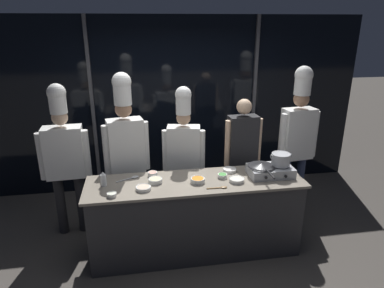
{
  "coord_description": "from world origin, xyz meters",
  "views": [
    {
      "loc": [
        -0.6,
        -3.41,
        2.59
      ],
      "look_at": [
        0.0,
        0.25,
        1.26
      ],
      "focal_mm": 32.0,
      "sensor_mm": 36.0,
      "label": 1
    }
  ],
  "objects_px": {
    "prep_bowl_garlic": "(237,180)",
    "chef_sous": "(126,143)",
    "portable_stove": "(270,171)",
    "chef_head": "(64,153)",
    "stock_pot": "(281,159)",
    "squeeze_bottle_clear": "(103,179)",
    "frying_pan": "(261,165)",
    "prep_bowl_carrots": "(198,180)",
    "serving_spoon_slotted": "(221,188)",
    "prep_bowl_chicken": "(143,188)",
    "serving_spoon_solid": "(132,178)",
    "prep_bowl_noodles": "(155,180)",
    "prep_bowl_shrimp": "(153,174)",
    "chef_pastry": "(298,131)",
    "person_guest": "(242,148)",
    "prep_bowl_scallions": "(222,176)",
    "prep_bowl_rice": "(230,170)",
    "chef_line": "(184,148)"
  },
  "relations": [
    {
      "from": "serving_spoon_slotted",
      "to": "person_guest",
      "type": "relative_size",
      "value": 0.13
    },
    {
      "from": "prep_bowl_scallions",
      "to": "chef_sous",
      "type": "xyz_separation_m",
      "value": [
        -1.08,
        0.56,
        0.26
      ]
    },
    {
      "from": "serving_spoon_solid",
      "to": "prep_bowl_noodles",
      "type": "bearing_deg",
      "value": -30.95
    },
    {
      "from": "prep_bowl_chicken",
      "to": "prep_bowl_shrimp",
      "type": "relative_size",
      "value": 1.46
    },
    {
      "from": "prep_bowl_garlic",
      "to": "person_guest",
      "type": "xyz_separation_m",
      "value": [
        0.27,
        0.69,
        0.1
      ]
    },
    {
      "from": "prep_bowl_shrimp",
      "to": "serving_spoon_slotted",
      "type": "relative_size",
      "value": 0.5
    },
    {
      "from": "frying_pan",
      "to": "serving_spoon_solid",
      "type": "relative_size",
      "value": 2.08
    },
    {
      "from": "frying_pan",
      "to": "serving_spoon_solid",
      "type": "distance_m",
      "value": 1.48
    },
    {
      "from": "squeeze_bottle_clear",
      "to": "prep_bowl_rice",
      "type": "bearing_deg",
      "value": 5.62
    },
    {
      "from": "prep_bowl_scallions",
      "to": "prep_bowl_garlic",
      "type": "distance_m",
      "value": 0.18
    },
    {
      "from": "squeeze_bottle_clear",
      "to": "chef_pastry",
      "type": "height_order",
      "value": "chef_pastry"
    },
    {
      "from": "prep_bowl_garlic",
      "to": "chef_line",
      "type": "bearing_deg",
      "value": 122.3
    },
    {
      "from": "chef_sous",
      "to": "person_guest",
      "type": "height_order",
      "value": "chef_sous"
    },
    {
      "from": "frying_pan",
      "to": "prep_bowl_shrimp",
      "type": "height_order",
      "value": "frying_pan"
    },
    {
      "from": "squeeze_bottle_clear",
      "to": "chef_line",
      "type": "relative_size",
      "value": 0.09
    },
    {
      "from": "prep_bowl_rice",
      "to": "serving_spoon_solid",
      "type": "height_order",
      "value": "prep_bowl_rice"
    },
    {
      "from": "chef_sous",
      "to": "person_guest",
      "type": "distance_m",
      "value": 1.49
    },
    {
      "from": "serving_spoon_solid",
      "to": "chef_head",
      "type": "height_order",
      "value": "chef_head"
    },
    {
      "from": "prep_bowl_shrimp",
      "to": "chef_head",
      "type": "bearing_deg",
      "value": 156.56
    },
    {
      "from": "squeeze_bottle_clear",
      "to": "prep_bowl_rice",
      "type": "relative_size",
      "value": 1.04
    },
    {
      "from": "portable_stove",
      "to": "chef_head",
      "type": "relative_size",
      "value": 0.26
    },
    {
      "from": "prep_bowl_chicken",
      "to": "prep_bowl_scallions",
      "type": "height_order",
      "value": "prep_bowl_scallions"
    },
    {
      "from": "portable_stove",
      "to": "prep_bowl_scallions",
      "type": "relative_size",
      "value": 4.45
    },
    {
      "from": "prep_bowl_shrimp",
      "to": "chef_pastry",
      "type": "bearing_deg",
      "value": 12.26
    },
    {
      "from": "prep_bowl_chicken",
      "to": "prep_bowl_rice",
      "type": "relative_size",
      "value": 1.02
    },
    {
      "from": "portable_stove",
      "to": "chef_line",
      "type": "relative_size",
      "value": 0.27
    },
    {
      "from": "prep_bowl_scallions",
      "to": "person_guest",
      "type": "bearing_deg",
      "value": 54.66
    },
    {
      "from": "frying_pan",
      "to": "prep_bowl_noodles",
      "type": "distance_m",
      "value": 1.21
    },
    {
      "from": "prep_bowl_garlic",
      "to": "prep_bowl_chicken",
      "type": "bearing_deg",
      "value": -178.4
    },
    {
      "from": "frying_pan",
      "to": "squeeze_bottle_clear",
      "type": "bearing_deg",
      "value": 178.68
    },
    {
      "from": "prep_bowl_chicken",
      "to": "chef_head",
      "type": "relative_size",
      "value": 0.08
    },
    {
      "from": "prep_bowl_chicken",
      "to": "prep_bowl_rice",
      "type": "distance_m",
      "value": 1.07
    },
    {
      "from": "prep_bowl_carrots",
      "to": "chef_head",
      "type": "height_order",
      "value": "chef_head"
    },
    {
      "from": "frying_pan",
      "to": "prep_bowl_carrots",
      "type": "relative_size",
      "value": 3.36
    },
    {
      "from": "prep_bowl_noodles",
      "to": "chef_sous",
      "type": "relative_size",
      "value": 0.08
    },
    {
      "from": "prep_bowl_noodles",
      "to": "person_guest",
      "type": "height_order",
      "value": "person_guest"
    },
    {
      "from": "prep_bowl_garlic",
      "to": "chef_sous",
      "type": "height_order",
      "value": "chef_sous"
    },
    {
      "from": "serving_spoon_slotted",
      "to": "chef_pastry",
      "type": "bearing_deg",
      "value": 34.14
    },
    {
      "from": "stock_pot",
      "to": "chef_line",
      "type": "bearing_deg",
      "value": 147.14
    },
    {
      "from": "serving_spoon_solid",
      "to": "prep_bowl_chicken",
      "type": "bearing_deg",
      "value": -68.98
    },
    {
      "from": "prep_bowl_carrots",
      "to": "prep_bowl_rice",
      "type": "bearing_deg",
      "value": 28.18
    },
    {
      "from": "stock_pot",
      "to": "prep_bowl_chicken",
      "type": "xyz_separation_m",
      "value": [
        -1.58,
        -0.13,
        -0.17
      ]
    },
    {
      "from": "chef_pastry",
      "to": "prep_bowl_shrimp",
      "type": "bearing_deg",
      "value": 5.48
    },
    {
      "from": "prep_bowl_shrimp",
      "to": "prep_bowl_garlic",
      "type": "relative_size",
      "value": 0.66
    },
    {
      "from": "portable_stove",
      "to": "prep_bowl_noodles",
      "type": "xyz_separation_m",
      "value": [
        -1.32,
        0.02,
        -0.03
      ]
    },
    {
      "from": "prep_bowl_scallions",
      "to": "person_guest",
      "type": "distance_m",
      "value": 0.7
    },
    {
      "from": "prep_bowl_garlic",
      "to": "prep_bowl_rice",
      "type": "bearing_deg",
      "value": 91.17
    },
    {
      "from": "stock_pot",
      "to": "squeeze_bottle_clear",
      "type": "relative_size",
      "value": 1.46
    },
    {
      "from": "prep_bowl_carrots",
      "to": "serving_spoon_slotted",
      "type": "xyz_separation_m",
      "value": [
        0.22,
        -0.18,
        -0.02
      ]
    },
    {
      "from": "serving_spoon_slotted",
      "to": "chef_pastry",
      "type": "height_order",
      "value": "chef_pastry"
    }
  ]
}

